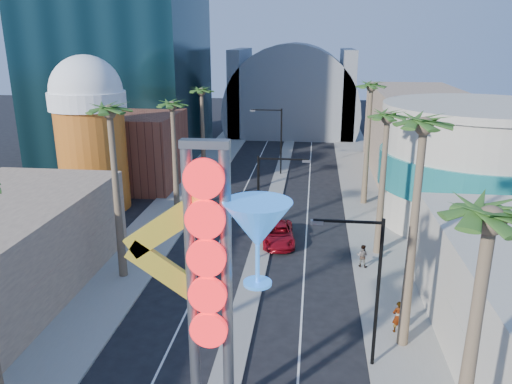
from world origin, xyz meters
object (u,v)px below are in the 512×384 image
Objects in this scene: red_pickup at (278,234)px; pedestrian_b at (362,256)px; neon_sign at (229,275)px; pedestrian_a at (398,317)px.

pedestrian_b reaches higher than red_pickup.
red_pickup is at bearing -14.96° from pedestrian_b.
red_pickup is 3.24× the size of pedestrian_b.
neon_sign reaches higher than red_pickup.
neon_sign is at bearing -97.53° from red_pickup.
neon_sign is at bearing 27.89° from pedestrian_a.
red_pickup is 2.87× the size of pedestrian_a.
pedestrian_b is (6.35, -3.97, 0.23)m from red_pickup.
red_pickup is 14.39m from pedestrian_a.
pedestrian_b is (6.79, 16.36, -6.32)m from neon_sign.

